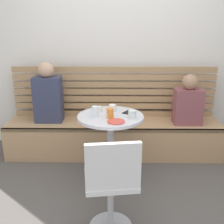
{
  "coord_description": "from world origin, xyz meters",
  "views": [
    {
      "loc": [
        0.03,
        -2.05,
        1.63
      ],
      "look_at": [
        -0.01,
        0.66,
        0.75
      ],
      "focal_mm": 43.6,
      "sensor_mm": 36.0,
      "label": 1
    }
  ],
  "objects_px": {
    "cup_glass_short": "(132,114)",
    "white_chair": "(111,183)",
    "booth_bench": "(114,138)",
    "person_child_left": "(188,102)",
    "cup_water_clear": "(95,112)",
    "cup_espresso_small": "(99,109)",
    "cup_ceramic_white": "(113,108)",
    "phone_on_table": "(128,112)",
    "cafe_table": "(111,135)",
    "person_adult": "(48,95)",
    "cup_tumbler_orange": "(110,113)",
    "plate_small": "(116,122)"
  },
  "relations": [
    {
      "from": "phone_on_table",
      "to": "person_adult",
      "type": "bearing_deg",
      "value": 3.11
    },
    {
      "from": "person_child_left",
      "to": "cup_espresso_small",
      "type": "height_order",
      "value": "person_child_left"
    },
    {
      "from": "white_chair",
      "to": "cup_glass_short",
      "type": "height_order",
      "value": "white_chair"
    },
    {
      "from": "white_chair",
      "to": "cup_glass_short",
      "type": "xyz_separation_m",
      "value": [
        0.19,
        0.74,
        0.32
      ]
    },
    {
      "from": "person_adult",
      "to": "booth_bench",
      "type": "bearing_deg",
      "value": -2.43
    },
    {
      "from": "cup_ceramic_white",
      "to": "phone_on_table",
      "type": "xyz_separation_m",
      "value": [
        0.17,
        -0.04,
        -0.03
      ]
    },
    {
      "from": "cafe_table",
      "to": "white_chair",
      "type": "bearing_deg",
      "value": -88.37
    },
    {
      "from": "cafe_table",
      "to": "person_adult",
      "type": "height_order",
      "value": "person_adult"
    },
    {
      "from": "booth_bench",
      "to": "cup_glass_short",
      "type": "relative_size",
      "value": 33.75
    },
    {
      "from": "plate_small",
      "to": "cup_ceramic_white",
      "type": "bearing_deg",
      "value": 96.24
    },
    {
      "from": "phone_on_table",
      "to": "cup_glass_short",
      "type": "bearing_deg",
      "value": 132.09
    },
    {
      "from": "person_adult",
      "to": "person_child_left",
      "type": "height_order",
      "value": "person_adult"
    },
    {
      "from": "cup_tumbler_orange",
      "to": "cup_espresso_small",
      "type": "distance_m",
      "value": 0.24
    },
    {
      "from": "person_adult",
      "to": "cup_water_clear",
      "type": "xyz_separation_m",
      "value": [
        0.64,
        -0.7,
        0.02
      ]
    },
    {
      "from": "cup_glass_short",
      "to": "person_adult",
      "type": "bearing_deg",
      "value": 144.03
    },
    {
      "from": "booth_bench",
      "to": "cup_espresso_small",
      "type": "xyz_separation_m",
      "value": [
        -0.15,
        -0.49,
        0.55
      ]
    },
    {
      "from": "person_adult",
      "to": "cup_espresso_small",
      "type": "bearing_deg",
      "value": -37.88
    },
    {
      "from": "cup_espresso_small",
      "to": "plate_small",
      "type": "xyz_separation_m",
      "value": [
        0.18,
        -0.33,
        -0.02
      ]
    },
    {
      "from": "cup_ceramic_white",
      "to": "cup_water_clear",
      "type": "distance_m",
      "value": 0.26
    },
    {
      "from": "booth_bench",
      "to": "person_child_left",
      "type": "height_order",
      "value": "person_child_left"
    },
    {
      "from": "cafe_table",
      "to": "white_chair",
      "type": "distance_m",
      "value": 0.82
    },
    {
      "from": "person_child_left",
      "to": "cup_espresso_small",
      "type": "bearing_deg",
      "value": -156.57
    },
    {
      "from": "cup_tumbler_orange",
      "to": "phone_on_table",
      "type": "xyz_separation_m",
      "value": [
        0.19,
        0.18,
        -0.05
      ]
    },
    {
      "from": "cup_water_clear",
      "to": "cup_espresso_small",
      "type": "xyz_separation_m",
      "value": [
        0.03,
        0.18,
        -0.03
      ]
    },
    {
      "from": "cup_tumbler_orange",
      "to": "cup_espresso_small",
      "type": "height_order",
      "value": "cup_tumbler_orange"
    },
    {
      "from": "booth_bench",
      "to": "person_adult",
      "type": "distance_m",
      "value": 1.0
    },
    {
      "from": "booth_bench",
      "to": "cafe_table",
      "type": "xyz_separation_m",
      "value": [
        -0.03,
        -0.62,
        0.3
      ]
    },
    {
      "from": "person_adult",
      "to": "person_child_left",
      "type": "relative_size",
      "value": 1.21
    },
    {
      "from": "cup_glass_short",
      "to": "cup_espresso_small",
      "type": "relative_size",
      "value": 1.43
    },
    {
      "from": "booth_bench",
      "to": "person_child_left",
      "type": "xyz_separation_m",
      "value": [
        0.92,
        -0.03,
        0.49
      ]
    },
    {
      "from": "cup_glass_short",
      "to": "white_chair",
      "type": "bearing_deg",
      "value": -104.74
    },
    {
      "from": "cafe_table",
      "to": "cup_espresso_small",
      "type": "bearing_deg",
      "value": 132.56
    },
    {
      "from": "cup_ceramic_white",
      "to": "plate_small",
      "type": "bearing_deg",
      "value": -83.76
    },
    {
      "from": "cup_espresso_small",
      "to": "person_adult",
      "type": "bearing_deg",
      "value": 142.12
    },
    {
      "from": "person_child_left",
      "to": "cafe_table",
      "type": "bearing_deg",
      "value": -147.68
    },
    {
      "from": "white_chair",
      "to": "person_child_left",
      "type": "relative_size",
      "value": 1.37
    },
    {
      "from": "person_adult",
      "to": "cup_water_clear",
      "type": "bearing_deg",
      "value": -47.54
    },
    {
      "from": "person_child_left",
      "to": "cup_water_clear",
      "type": "height_order",
      "value": "person_child_left"
    },
    {
      "from": "cup_glass_short",
      "to": "cafe_table",
      "type": "bearing_deg",
      "value": 160.33
    },
    {
      "from": "cup_glass_short",
      "to": "booth_bench",
      "type": "bearing_deg",
      "value": 105.06
    },
    {
      "from": "cup_water_clear",
      "to": "booth_bench",
      "type": "bearing_deg",
      "value": 74.82
    },
    {
      "from": "person_child_left",
      "to": "cup_espresso_small",
      "type": "xyz_separation_m",
      "value": [
        -1.07,
        -0.46,
        0.05
      ]
    },
    {
      "from": "person_adult",
      "to": "phone_on_table",
      "type": "distance_m",
      "value": 1.13
    },
    {
      "from": "cafe_table",
      "to": "person_adult",
      "type": "relative_size",
      "value": 0.98
    },
    {
      "from": "person_child_left",
      "to": "phone_on_table",
      "type": "bearing_deg",
      "value": -147.1
    },
    {
      "from": "booth_bench",
      "to": "person_adult",
      "type": "bearing_deg",
      "value": 177.57
    },
    {
      "from": "cup_tumbler_orange",
      "to": "plate_small",
      "type": "distance_m",
      "value": 0.14
    },
    {
      "from": "white_chair",
      "to": "cup_glass_short",
      "type": "bearing_deg",
      "value": 75.26
    },
    {
      "from": "cup_ceramic_white",
      "to": "phone_on_table",
      "type": "bearing_deg",
      "value": -13.58
    },
    {
      "from": "cafe_table",
      "to": "phone_on_table",
      "type": "xyz_separation_m",
      "value": [
        0.19,
        0.11,
        0.23
      ]
    }
  ]
}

